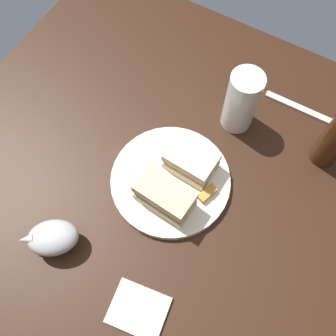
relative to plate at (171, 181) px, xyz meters
The scene contains 12 objects.
ground_plane 0.79m from the plate, 45.05° to the right, with size 6.00×6.00×0.00m, color #333842.
dining_table 0.40m from the plate, 45.05° to the right, with size 1.06×0.97×0.78m, color black.
plate is the anchor object (origin of this frame).
sandwich_half_left 0.07m from the plate, 107.14° to the left, with size 0.13×0.07×0.07m.
sandwich_half_right 0.07m from the plate, 115.59° to the right, with size 0.11×0.08×0.06m.
potato_wedge_front 0.06m from the plate, 138.57° to the right, with size 0.05×0.02×0.02m, color #AD702D.
potato_wedge_middle 0.09m from the plate, behind, with size 0.04×0.02×0.02m, color gold.
potato_wedge_back 0.08m from the plate, 133.94° to the left, with size 0.05×0.02×0.01m, color #B77F33.
pint_glass 0.24m from the plate, 104.42° to the right, with size 0.08×0.08×0.16m.
gravy_boat 0.28m from the plate, 60.22° to the left, with size 0.13×0.12×0.07m.
napkin 0.28m from the plate, 106.93° to the left, with size 0.11×0.09×0.01m, color silver.
fork 0.38m from the plate, 118.47° to the right, with size 0.18×0.02×0.01m, color silver.
Camera 1 is at (-0.19, 0.32, 1.58)m, focal length 40.82 mm.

